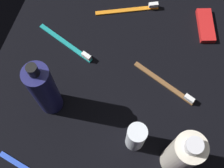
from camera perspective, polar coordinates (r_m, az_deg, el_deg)
ground_plane at (r=76.68cm, az=-0.00°, el=-1.01°), size 84.00×64.00×1.20cm
lotion_bottle at (r=67.62cm, az=-12.83°, el=-1.10°), size 5.65×5.65×21.08cm
bodywash_bottle at (r=64.17cm, az=13.17°, el=-12.99°), size 6.26×6.26×19.79cm
deodorant_stick at (r=67.43cm, az=4.56°, el=-10.09°), size 4.33×4.33×10.37cm
toothbrush_brown at (r=77.11cm, az=10.52°, el=-0.17°), size 7.79×17.16×2.10cm
toothbrush_teal at (r=81.79cm, az=-8.32°, el=7.49°), size 7.65×17.21×2.10cm
toothbrush_orange at (r=87.34cm, az=3.63°, el=14.09°), size 8.34×16.96×2.10cm
snack_bar_red at (r=87.78cm, az=17.45°, el=10.60°), size 11.13×6.99×1.50cm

